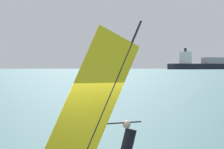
% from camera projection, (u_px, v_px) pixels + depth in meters
% --- Properties ---
extents(windsurfer, '(2.86, 3.53, 4.39)m').
position_uv_depth(windsurfer, '(116.00, 136.00, 10.74)').
color(windsurfer, white).
rests_on(windsurfer, ground_plane).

